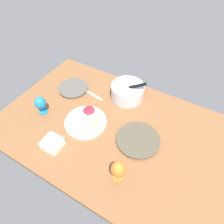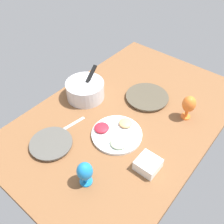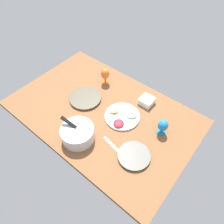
{
  "view_description": "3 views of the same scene",
  "coord_description": "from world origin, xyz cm",
  "px_view_note": "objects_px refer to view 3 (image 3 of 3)",
  "views": [
    {
      "loc": [
        41.91,
        -70.92,
        109.7
      ],
      "look_at": [
        -2.96,
        7.09,
        7.1
      ],
      "focal_mm": 30.94,
      "sensor_mm": 36.0,
      "label": 1
    },
    {
      "loc": [
        -93.44,
        -64.97,
        113.13
      ],
      "look_at": [
        -9.49,
        4.26,
        7.1
      ],
      "focal_mm": 40.03,
      "sensor_mm": 36.0,
      "label": 2
    },
    {
      "loc": [
        -80.77,
        85.05,
        138.97
      ],
      "look_at": [
        -10.79,
        -0.11,
        7.1
      ],
      "focal_mm": 33.3,
      "sensor_mm": 36.0,
      "label": 3
    }
  ],
  "objects_px": {
    "fruit_platter": "(122,116)",
    "dinner_plate_right": "(85,98)",
    "dinner_plate_left": "(134,156)",
    "hurricane_glass_blue": "(163,126)",
    "square_bowl_white": "(147,101)",
    "mixing_bowl": "(78,133)",
    "hurricane_glass_orange": "(105,74)"
  },
  "relations": [
    {
      "from": "dinner_plate_right",
      "to": "square_bowl_white",
      "type": "distance_m",
      "value": 0.56
    },
    {
      "from": "hurricane_glass_blue",
      "to": "mixing_bowl",
      "type": "bearing_deg",
      "value": 43.91
    },
    {
      "from": "dinner_plate_left",
      "to": "fruit_platter",
      "type": "relative_size",
      "value": 0.81
    },
    {
      "from": "dinner_plate_right",
      "to": "fruit_platter",
      "type": "xyz_separation_m",
      "value": [
        -0.39,
        -0.05,
        0.0
      ]
    },
    {
      "from": "mixing_bowl",
      "to": "hurricane_glass_blue",
      "type": "distance_m",
      "value": 0.66
    },
    {
      "from": "fruit_platter",
      "to": "hurricane_glass_orange",
      "type": "relative_size",
      "value": 1.78
    },
    {
      "from": "mixing_bowl",
      "to": "hurricane_glass_blue",
      "type": "xyz_separation_m",
      "value": [
        -0.48,
        -0.46,
        0.02
      ]
    },
    {
      "from": "mixing_bowl",
      "to": "hurricane_glass_orange",
      "type": "bearing_deg",
      "value": -67.57
    },
    {
      "from": "hurricane_glass_blue",
      "to": "dinner_plate_right",
      "type": "bearing_deg",
      "value": 9.29
    },
    {
      "from": "dinner_plate_left",
      "to": "mixing_bowl",
      "type": "distance_m",
      "value": 0.46
    },
    {
      "from": "mixing_bowl",
      "to": "hurricane_glass_orange",
      "type": "distance_m",
      "value": 0.68
    },
    {
      "from": "fruit_platter",
      "to": "mixing_bowl",
      "type": "bearing_deg",
      "value": 70.04
    },
    {
      "from": "hurricane_glass_orange",
      "to": "hurricane_glass_blue",
      "type": "distance_m",
      "value": 0.75
    },
    {
      "from": "hurricane_glass_blue",
      "to": "square_bowl_white",
      "type": "xyz_separation_m",
      "value": [
        0.27,
        -0.19,
        -0.05
      ]
    },
    {
      "from": "hurricane_glass_blue",
      "to": "square_bowl_white",
      "type": "relative_size",
      "value": 1.25
    },
    {
      "from": "dinner_plate_right",
      "to": "hurricane_glass_orange",
      "type": "relative_size",
      "value": 1.73
    },
    {
      "from": "dinner_plate_left",
      "to": "hurricane_glass_blue",
      "type": "xyz_separation_m",
      "value": [
        -0.04,
        -0.31,
        0.08
      ]
    },
    {
      "from": "hurricane_glass_orange",
      "to": "dinner_plate_left",
      "type": "bearing_deg",
      "value": 145.04
    },
    {
      "from": "dinner_plate_left",
      "to": "hurricane_glass_orange",
      "type": "distance_m",
      "value": 0.85
    },
    {
      "from": "mixing_bowl",
      "to": "square_bowl_white",
      "type": "bearing_deg",
      "value": -107.89
    },
    {
      "from": "square_bowl_white",
      "to": "dinner_plate_right",
      "type": "bearing_deg",
      "value": 34.02
    },
    {
      "from": "hurricane_glass_blue",
      "to": "square_bowl_white",
      "type": "height_order",
      "value": "hurricane_glass_blue"
    },
    {
      "from": "fruit_platter",
      "to": "hurricane_glass_blue",
      "type": "height_order",
      "value": "hurricane_glass_blue"
    },
    {
      "from": "mixing_bowl",
      "to": "hurricane_glass_orange",
      "type": "xyz_separation_m",
      "value": [
        0.26,
        -0.63,
        0.04
      ]
    },
    {
      "from": "dinner_plate_right",
      "to": "hurricane_glass_blue",
      "type": "relative_size",
      "value": 2.0
    },
    {
      "from": "dinner_plate_right",
      "to": "mixing_bowl",
      "type": "height_order",
      "value": "mixing_bowl"
    },
    {
      "from": "fruit_platter",
      "to": "hurricane_glass_blue",
      "type": "relative_size",
      "value": 2.05
    },
    {
      "from": "fruit_platter",
      "to": "square_bowl_white",
      "type": "xyz_separation_m",
      "value": [
        -0.07,
        -0.27,
        0.02
      ]
    },
    {
      "from": "fruit_platter",
      "to": "dinner_plate_right",
      "type": "bearing_deg",
      "value": 6.57
    },
    {
      "from": "dinner_plate_left",
      "to": "hurricane_glass_blue",
      "type": "height_order",
      "value": "hurricane_glass_blue"
    },
    {
      "from": "dinner_plate_left",
      "to": "dinner_plate_right",
      "type": "relative_size",
      "value": 0.84
    },
    {
      "from": "dinner_plate_left",
      "to": "dinner_plate_right",
      "type": "bearing_deg",
      "value": -15.89
    }
  ]
}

